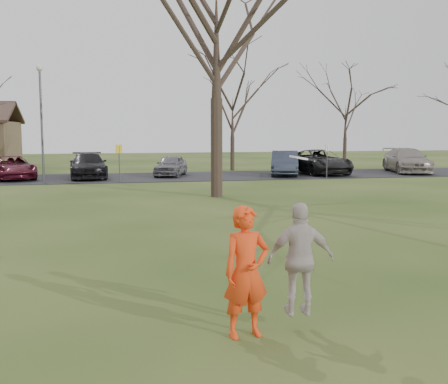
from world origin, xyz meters
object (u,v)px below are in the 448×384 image
at_px(car_7, 407,160).
at_px(catching_play, 301,259).
at_px(car_2, 12,168).
at_px(car_3, 88,165).
at_px(lamp_post, 41,109).
at_px(car_5, 285,163).
at_px(car_6, 319,162).
at_px(car_4, 171,165).
at_px(big_tree, 216,30).
at_px(player_defender, 246,272).

distance_m(car_7, catching_play, 30.46).
relative_size(car_2, car_3, 0.93).
xyz_separation_m(catching_play, lamp_post, (-6.16, 23.02, 2.91)).
xyz_separation_m(car_5, car_6, (2.47, 0.46, 0.02)).
bearing_deg(car_6, car_5, -173.31).
relative_size(car_2, car_7, 0.86).
bearing_deg(catching_play, car_7, 56.61).
height_order(car_3, car_4, car_3).
bearing_deg(big_tree, catching_play, -96.77).
distance_m(car_3, big_tree, 13.17).
bearing_deg(catching_play, car_5, 72.10).
bearing_deg(car_4, car_3, -156.23).
bearing_deg(car_5, lamp_post, -153.70).
relative_size(car_2, lamp_post, 0.76).
bearing_deg(car_6, car_7, -3.88).
bearing_deg(car_4, car_2, -158.40).
distance_m(car_6, lamp_post, 17.16).
distance_m(car_2, car_5, 16.26).
distance_m(car_6, car_7, 6.23).
distance_m(car_5, big_tree, 12.90).
relative_size(player_defender, car_6, 0.33).
bearing_deg(catching_play, car_6, 67.49).
distance_m(car_2, catching_play, 26.92).
bearing_deg(car_3, car_4, 0.15).
xyz_separation_m(car_3, car_4, (4.95, 0.34, -0.10)).
bearing_deg(car_3, player_defender, -86.89).
distance_m(lamp_post, big_tree, 11.38).
bearing_deg(lamp_post, player_defender, -76.95).
bearing_deg(car_2, car_6, -17.96).
relative_size(car_2, car_6, 0.85).
bearing_deg(car_2, player_defender, -91.28).
xyz_separation_m(car_3, car_6, (14.46, -0.17, 0.04)).
distance_m(car_5, catching_play, 26.23).
height_order(car_7, catching_play, catching_play).
xyz_separation_m(car_6, big_tree, (-8.70, -9.91, 6.18)).
distance_m(car_2, big_tree, 15.58).
bearing_deg(big_tree, car_4, 94.50).
bearing_deg(car_2, lamp_post, -69.64).
bearing_deg(big_tree, player_defender, -99.66).
xyz_separation_m(car_2, car_5, (16.25, -0.68, 0.10)).
xyz_separation_m(car_6, catching_play, (-10.54, -25.43, 0.23)).
relative_size(car_5, car_6, 0.82).
relative_size(car_4, big_tree, 0.27).
bearing_deg(car_4, car_6, 16.75).
bearing_deg(player_defender, lamp_post, 94.30).
height_order(car_2, lamp_post, lamp_post).
relative_size(car_5, lamp_post, 0.74).
bearing_deg(big_tree, car_2, 134.72).
bearing_deg(car_6, big_tree, -135.17).
bearing_deg(big_tree, car_5, 56.63).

